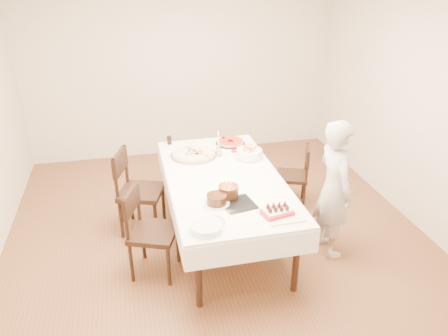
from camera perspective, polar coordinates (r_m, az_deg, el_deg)
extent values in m
plane|color=brown|center=(4.78, -0.59, -9.52)|extent=(5.00, 5.00, 0.00)
cube|color=beige|center=(6.51, -5.57, 13.24)|extent=(4.50, 0.04, 2.70)
cube|color=beige|center=(2.10, 15.03, -17.86)|extent=(4.50, 0.04, 2.70)
cube|color=beige|center=(5.10, 25.09, 7.30)|extent=(0.04, 5.00, 2.70)
cube|color=white|center=(4.61, 0.00, -5.35)|extent=(1.75, 2.39, 0.75)
imported|color=beige|center=(4.41, 14.18, -2.68)|extent=(0.38, 0.54, 1.43)
cylinder|color=beige|center=(4.90, -3.99, 1.81)|extent=(0.69, 0.69, 0.04)
cylinder|color=red|center=(5.22, 0.84, 3.43)|extent=(0.42, 0.42, 0.04)
cube|color=#B21E1E|center=(5.10, 2.40, 2.56)|extent=(0.31, 0.31, 0.01)
cylinder|color=white|center=(4.84, 3.31, 1.92)|extent=(0.30, 0.30, 0.09)
cylinder|color=white|center=(4.95, -0.74, 3.48)|extent=(0.06, 0.06, 0.26)
cylinder|color=black|center=(5.23, -7.15, 3.63)|extent=(0.07, 0.07, 0.10)
cylinder|color=#341A0D|center=(3.94, -0.97, -4.14)|extent=(0.30, 0.30, 0.10)
cube|color=black|center=(3.96, 1.87, -4.75)|extent=(0.34, 0.34, 0.01)
cylinder|color=#3E2411|center=(4.02, 0.59, -2.64)|extent=(0.22, 0.22, 0.17)
cube|color=beige|center=(3.80, 7.89, -6.45)|extent=(0.33, 0.22, 0.03)
cylinder|color=white|center=(3.60, -2.32, -7.71)|extent=(0.33, 0.33, 0.06)
cylinder|color=white|center=(3.71, -1.34, -7.04)|extent=(0.26, 0.26, 0.01)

